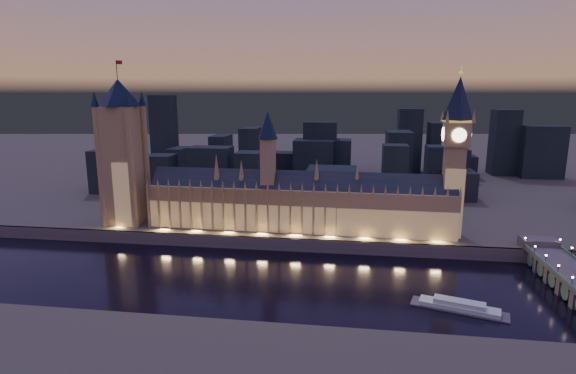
# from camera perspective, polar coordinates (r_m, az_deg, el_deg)

# --- Properties ---
(ground_plane) EXTENTS (2000.00, 2000.00, 0.00)m
(ground_plane) POSITION_cam_1_polar(r_m,az_deg,el_deg) (248.42, -2.95, -11.19)
(ground_plane) COLOR black
(ground_plane) RESTS_ON ground
(north_bank) EXTENTS (2000.00, 960.00, 8.00)m
(north_bank) POSITION_cam_1_polar(r_m,az_deg,el_deg) (751.48, 4.54, 4.68)
(north_bank) COLOR #464741
(north_bank) RESTS_ON ground
(embankment_wall) EXTENTS (2000.00, 2.50, 8.00)m
(embankment_wall) POSITION_cam_1_polar(r_m,az_deg,el_deg) (284.66, -1.40, -7.26)
(embankment_wall) COLOR #48434B
(embankment_wall) RESTS_ON ground
(palace_of_westminster) EXTENTS (202.00, 25.37, 78.00)m
(palace_of_westminster) POSITION_cam_1_polar(r_m,az_deg,el_deg) (296.71, 1.12, -1.96)
(palace_of_westminster) COLOR #9A8448
(palace_of_westminster) RESTS_ON north_bank
(victoria_tower) EXTENTS (31.68, 31.68, 110.40)m
(victoria_tower) POSITION_cam_1_polar(r_m,az_deg,el_deg) (326.90, -20.29, 5.03)
(victoria_tower) COLOR #9A8448
(victoria_tower) RESTS_ON north_bank
(elizabeth_tower) EXTENTS (18.00, 18.00, 105.55)m
(elizabeth_tower) POSITION_cam_1_polar(r_m,az_deg,el_deg) (294.96, 20.52, 5.18)
(elizabeth_tower) COLOR #9A8448
(elizabeth_tower) RESTS_ON north_bank
(river_boat) EXTENTS (43.46, 21.97, 4.50)m
(river_boat) POSITION_cam_1_polar(r_m,az_deg,el_deg) (226.16, 20.89, -13.99)
(river_boat) COLOR #48434B
(river_boat) RESTS_ON ground
(city_backdrop) EXTENTS (462.69, 215.63, 86.76)m
(city_backdrop) POSITION_cam_1_polar(r_m,az_deg,el_deg) (477.78, 6.74, 3.87)
(city_backdrop) COLOR black
(city_backdrop) RESTS_ON north_bank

